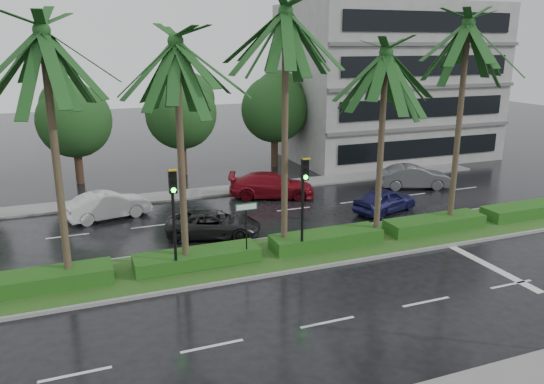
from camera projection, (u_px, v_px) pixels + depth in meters
name	position (u px, v px, depth m)	size (l,w,h in m)	color
ground	(273.00, 266.00, 22.29)	(120.00, 120.00, 0.00)	black
far_sidewalk	(203.00, 193.00, 33.03)	(40.00, 2.00, 0.12)	slate
median	(265.00, 256.00, 23.17)	(36.00, 4.00, 0.15)	gray
hedge	(265.00, 248.00, 23.07)	(35.20, 1.40, 0.60)	#164413
lane_markings	(342.00, 259.00, 22.97)	(34.00, 13.06, 0.01)	silver
palm_row	(233.00, 49.00, 20.38)	(26.30, 4.20, 10.93)	#3A2B21
signal_median_left	(174.00, 207.00, 20.35)	(0.34, 0.42, 4.36)	black
signal_median_right	(304.00, 192.00, 22.28)	(0.34, 0.42, 4.36)	black
street_sign	(246.00, 218.00, 21.80)	(0.95, 0.09, 2.60)	black
bg_trees	(187.00, 110.00, 36.99)	(32.94, 5.04, 7.28)	#332217
building	(387.00, 82.00, 42.77)	(16.00, 10.00, 12.00)	gray
car_white	(108.00, 205.00, 28.21)	(4.39, 1.53, 1.45)	silver
car_darkgrey	(214.00, 224.00, 25.57)	(4.54, 2.09, 1.26)	black
car_red	(272.00, 185.00, 32.12)	(5.17, 2.10, 1.50)	maroon
car_blue	(385.00, 200.00, 29.29)	(3.98, 1.60, 1.35)	#1A1B50
car_grey	(414.00, 177.00, 34.13)	(4.54, 1.58, 1.50)	#585A5D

